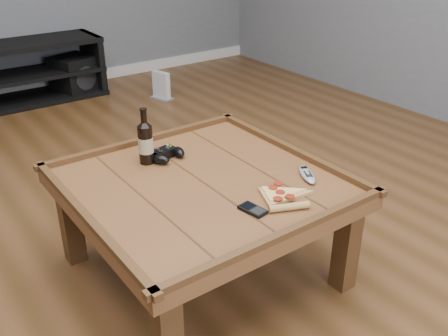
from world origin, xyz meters
TOP-DOWN VIEW (x-y plane):
  - ground at (0.00, 0.00)m, footprint 6.00×6.00m
  - baseboard at (0.00, 2.99)m, footprint 5.00×0.02m
  - coffee_table at (0.00, 0.00)m, footprint 1.03×1.03m
  - media_console at (0.00, 2.75)m, footprint 1.40×0.45m
  - beer_bottle at (-0.10, 0.28)m, footprint 0.06×0.06m
  - game_controller at (-0.01, 0.26)m, footprint 0.18×0.13m
  - pizza_slice at (0.17, -0.29)m, footprint 0.26×0.31m
  - smartphone at (0.02, -0.30)m, footprint 0.07×0.11m
  - remote_control at (0.37, -0.22)m, footprint 0.12×0.16m
  - subwoofer at (0.48, 2.74)m, footprint 0.40×0.40m
  - game_console at (1.01, 2.15)m, footprint 0.15×0.21m

SIDE VIEW (x-z plane):
  - ground at x=0.00m, z-range 0.00..0.00m
  - baseboard at x=0.00m, z-range 0.00..0.10m
  - game_console at x=1.01m, z-range -0.01..0.23m
  - subwoofer at x=0.48m, z-range 0.00..0.32m
  - media_console at x=0.00m, z-range 0.00..0.50m
  - coffee_table at x=0.00m, z-range 0.15..0.63m
  - smartphone at x=0.02m, z-range 0.45..0.46m
  - pizza_slice at x=0.17m, z-range 0.45..0.47m
  - remote_control at x=0.37m, z-range 0.45..0.47m
  - game_controller at x=-0.01m, z-range 0.45..0.50m
  - beer_bottle at x=-0.10m, z-range 0.43..0.67m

